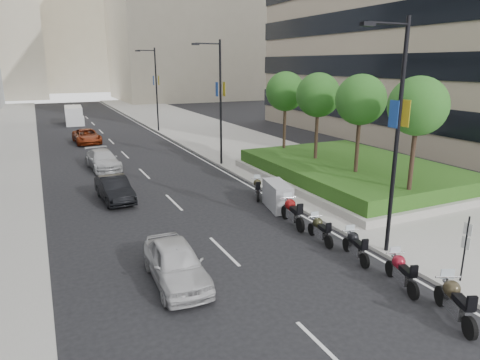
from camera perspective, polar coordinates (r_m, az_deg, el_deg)
ground at (r=15.20m, az=9.41°, el=-14.03°), size 160.00×160.00×0.00m
sidewalk_right at (r=44.69m, az=-2.94°, el=5.86°), size 10.00×100.00×0.15m
lane_edge at (r=42.99m, az=-9.51°, el=5.20°), size 0.12×100.00×0.01m
lane_centre at (r=41.91m, az=-16.37°, el=4.53°), size 0.12×100.00×0.01m
building_cream_right at (r=96.12m, az=-7.65°, el=21.51°), size 28.00×24.00×36.00m
building_cream_centre at (r=131.65m, az=-22.27°, el=19.29°), size 30.00×24.00×38.00m
planter at (r=28.23m, az=14.73°, el=0.34°), size 10.00×14.00×0.40m
hedge at (r=28.08m, az=14.81°, el=1.52°), size 9.40×13.40×0.80m
tree_0 at (r=22.06m, az=22.63°, el=9.03°), size 2.80×2.80×6.30m
tree_1 at (r=24.92m, az=15.79°, el=10.21°), size 2.80×2.80×6.30m
tree_2 at (r=28.05m, az=10.39°, el=11.04°), size 2.80×2.80×6.30m
tree_3 at (r=31.39m, az=6.07°, el=11.63°), size 2.80×2.80×6.30m
lamp_post_0 at (r=16.91m, az=19.94°, el=6.48°), size 2.34×0.45×9.00m
lamp_post_1 at (r=31.23m, az=-2.88°, el=11.01°), size 2.34×0.45×9.00m
lamp_post_2 at (r=48.32m, az=-11.28°, el=12.26°), size 2.34×0.45×9.00m
parking_sign at (r=16.43m, az=27.84°, el=-7.75°), size 0.06×0.32×2.50m
motorcycle_0 at (r=14.53m, az=26.72°, el=-14.26°), size 1.13×2.18×1.16m
motorcycle_1 at (r=15.81m, az=20.71°, el=-11.34°), size 0.87×2.06×1.06m
motorcycle_2 at (r=17.36m, az=15.13°, el=-8.46°), size 0.76×2.05×1.04m
motorcycle_3 at (r=18.67m, az=10.60°, el=-6.52°), size 0.67×2.01×1.00m
motorcycle_4 at (r=20.28m, az=6.97°, el=-4.25°), size 0.81×2.42×1.21m
motorcycle_5 at (r=22.37m, az=5.02°, el=-2.14°), size 1.39×2.47×1.42m
motorcycle_6 at (r=24.27m, az=2.35°, el=-1.09°), size 1.02×1.92×1.03m
car_a at (r=15.22m, az=-8.55°, el=-10.87°), size 1.86×4.30×1.44m
car_b at (r=24.67m, az=-16.39°, el=-1.15°), size 1.69×4.15×1.34m
car_c at (r=32.37m, az=-17.83°, el=2.58°), size 2.24×4.78×1.35m
car_d at (r=43.51m, az=-19.75°, el=5.52°), size 2.44×4.93×1.34m
delivery_van at (r=57.85m, az=-21.25°, el=7.95°), size 2.29×5.32×2.19m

